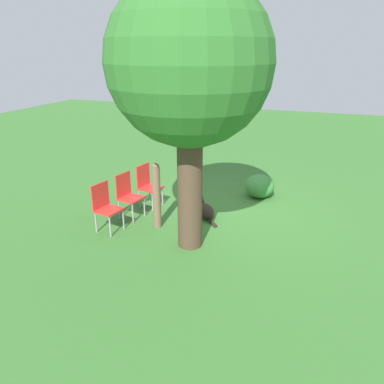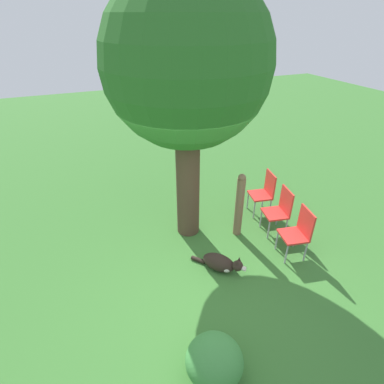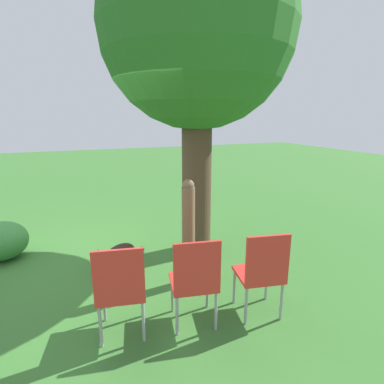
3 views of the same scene
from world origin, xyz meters
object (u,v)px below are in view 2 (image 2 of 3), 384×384
object	(u,v)px
oak_tree	(187,67)
fence_post	(239,205)
red_chair_2	(264,191)
red_chair_0	(299,231)
red_chair_1	(280,209)
dog	(221,263)

from	to	relation	value
oak_tree	fence_post	bearing A→B (deg)	-28.31
fence_post	red_chair_2	bearing A→B (deg)	27.13
fence_post	red_chair_0	size ratio (longest dim) A/B	1.40
fence_post	red_chair_1	xyz separation A→B (m)	(0.77, -0.23, -0.14)
oak_tree	red_chair_2	world-z (taller)	oak_tree
fence_post	red_chair_1	bearing A→B (deg)	-16.66
oak_tree	red_chair_0	size ratio (longest dim) A/B	4.69
dog	red_chair_0	distance (m)	1.47
oak_tree	red_chair_1	bearing A→B (deg)	-23.03
dog	fence_post	bearing A→B (deg)	95.84
dog	red_chair_2	bearing A→B (deg)	86.76
red_chair_0	red_chair_1	world-z (taller)	same
dog	red_chair_0	bearing A→B (deg)	43.91
dog	red_chair_0	world-z (taller)	red_chair_0
oak_tree	fence_post	size ratio (longest dim) A/B	3.35
fence_post	red_chair_1	size ratio (longest dim) A/B	1.40
dog	red_chair_2	xyz separation A→B (m)	(1.63, 1.22, 0.38)
dog	red_chair_2	size ratio (longest dim) A/B	0.85
red_chair_0	red_chair_1	size ratio (longest dim) A/B	1.00
red_chair_0	red_chair_2	xyz separation A→B (m)	(0.22, 1.37, 0.00)
red_chair_2	red_chair_0	bearing A→B (deg)	91.73
dog	fence_post	distance (m)	1.19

